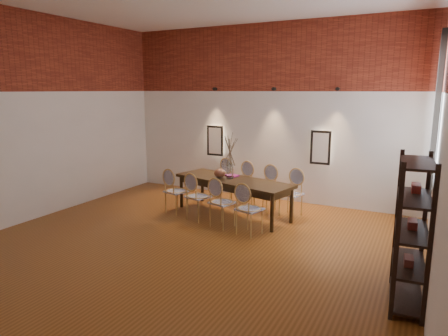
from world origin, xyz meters
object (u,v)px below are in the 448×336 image
at_px(chair_near_d, 249,209).
at_px(bowl, 220,173).
at_px(chair_far_b, 242,184).
at_px(book, 232,175).
at_px(dining_table, 233,197).
at_px(chair_near_c, 222,202).
at_px(chair_near_b, 198,196).
at_px(vase, 230,171).
at_px(shelving_rack, 412,232).
at_px(chair_near_a, 176,191).
at_px(chair_far_c, 265,189).
at_px(chair_far_d, 291,194).
at_px(chair_far_a, 220,180).

bearing_deg(chair_near_d, bowl, 153.30).
bearing_deg(chair_far_b, book, 103.67).
height_order(dining_table, bowl, bowl).
bearing_deg(chair_near_c, chair_near_b, 180.00).
xyz_separation_m(chair_far_b, book, (-0.00, -0.49, 0.30)).
height_order(vase, shelving_rack, shelving_rack).
bearing_deg(chair_near_a, chair_near_c, -0.00).
bearing_deg(bowl, chair_far_c, 35.47).
xyz_separation_m(chair_near_c, chair_far_b, (-0.29, 1.49, 0.00)).
distance_m(chair_near_d, chair_far_d, 1.38).
bearing_deg(chair_far_b, chair_near_d, 132.71).
xyz_separation_m(chair_near_c, chair_far_d, (0.95, 1.18, 0.00)).
bearing_deg(chair_far_c, chair_near_a, 47.29).
xyz_separation_m(chair_far_a, book, (0.62, -0.65, 0.30)).
height_order(dining_table, chair_far_d, chair_far_d).
bearing_deg(dining_table, chair_near_b, -114.77).
distance_m(chair_near_a, chair_near_c, 1.27).
distance_m(chair_near_d, bowl, 1.47).
bearing_deg(chair_far_c, bowl, 49.35).
bearing_deg(chair_near_b, chair_far_a, 114.77).
height_order(chair_near_c, bowl, chair_near_c).
height_order(chair_near_c, chair_far_a, same).
distance_m(chair_far_d, vase, 1.32).
relative_size(chair_near_c, chair_far_d, 1.00).
bearing_deg(dining_table, shelving_rack, -18.62).
bearing_deg(bowl, chair_near_d, -40.59).
distance_m(chair_near_b, shelving_rack, 4.18).
relative_size(chair_far_b, vase, 3.13).
relative_size(chair_near_c, chair_near_d, 1.00).
bearing_deg(vase, chair_far_a, 127.80).
xyz_separation_m(chair_near_b, chair_far_b, (0.33, 1.34, 0.00)).
bearing_deg(chair_near_b, shelving_rack, -8.17).
xyz_separation_m(chair_near_b, chair_near_d, (1.23, -0.31, 0.00)).
height_order(chair_far_d, book, chair_far_d).
relative_size(chair_near_b, chair_near_c, 1.00).
distance_m(dining_table, chair_far_c, 0.76).
bearing_deg(chair_near_c, chair_near_a, 180.00).
xyz_separation_m(bowl, book, (0.17, 0.22, -0.07)).
distance_m(chair_near_c, chair_far_c, 1.38).
bearing_deg(chair_far_a, chair_near_d, 144.16).
relative_size(chair_near_d, book, 3.62).
relative_size(dining_table, chair_far_c, 2.70).
bearing_deg(chair_near_a, chair_near_d, -0.00).
height_order(chair_far_b, shelving_rack, shelving_rack).
bearing_deg(dining_table, chair_far_b, 114.77).
bearing_deg(chair_near_d, chair_near_b, -180.00).
bearing_deg(chair_near_c, bowl, 134.80).
xyz_separation_m(chair_far_c, book, (-0.62, -0.34, 0.30)).
xyz_separation_m(dining_table, chair_far_b, (-0.14, 0.74, 0.09)).
bearing_deg(book, chair_near_b, -111.28).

